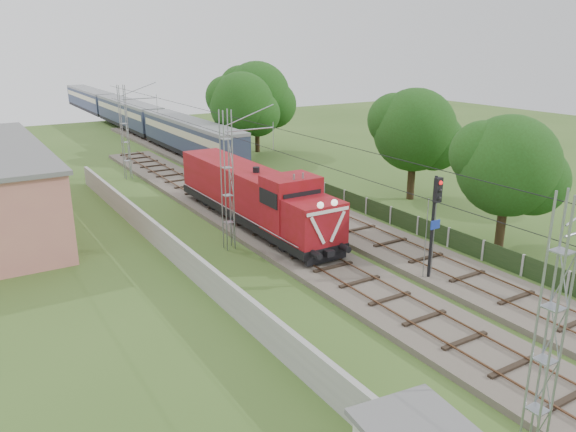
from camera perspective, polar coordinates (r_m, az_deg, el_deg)
ground at (r=25.39m, az=12.58°, el=-10.18°), size 140.00×140.00×0.00m
track_main at (r=30.17m, az=3.38°, el=-4.78°), size 4.20×70.00×0.45m
track_side at (r=43.10m, az=-1.06°, el=2.14°), size 4.20×80.00×0.45m
catenary at (r=31.67m, az=-6.11°, el=3.60°), size 3.31×70.00×8.00m
boundary_wall at (r=31.35m, az=-11.77°, el=-3.15°), size 0.25×40.00×1.50m
fence at (r=32.50m, az=19.21°, el=-3.32°), size 0.12×32.00×1.20m
locomotive at (r=35.67m, az=-3.56°, el=2.16°), size 2.90×16.58×4.21m
coach_rake at (r=77.76m, az=-15.90°, el=10.06°), size 2.84×63.24×3.28m
signal_post at (r=27.82m, az=14.72°, el=0.50°), size 0.60×0.47×5.46m
tree_a at (r=33.67m, az=21.54°, el=4.66°), size 5.97×5.69×7.74m
tree_b at (r=42.73m, az=12.81°, el=8.43°), size 6.40×6.10×8.30m
tree_c at (r=56.43m, az=-4.65°, el=11.14°), size 6.67×6.35×8.64m
tree_d at (r=60.18m, az=-3.12°, el=12.09°), size 7.33×6.98×9.50m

